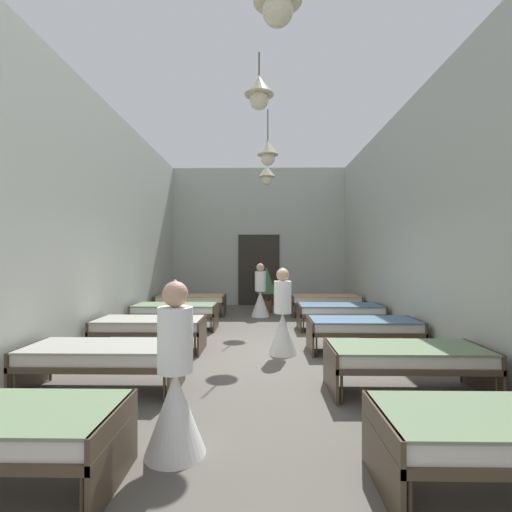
{
  "coord_description": "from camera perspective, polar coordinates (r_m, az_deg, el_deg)",
  "views": [
    {
      "loc": [
        0.11,
        -6.4,
        1.69
      ],
      "look_at": [
        0.0,
        0.08,
        1.68
      ],
      "focal_mm": 25.51,
      "sensor_mm": 36.0,
      "label": 1
    }
  ],
  "objects": [
    {
      "name": "ground_plane",
      "position": [
        6.63,
        -0.01,
        -15.12
      ],
      "size": [
        6.46,
        12.57,
        0.1
      ],
      "primitive_type": "cube",
      "color": "#59544C"
    },
    {
      "name": "potted_plant",
      "position": [
        10.79,
        1.65,
        -4.42
      ],
      "size": [
        0.56,
        0.56,
        1.35
      ],
      "color": "brown",
      "rests_on": "ground"
    },
    {
      "name": "bed_left_row_4",
      "position": [
        10.47,
        -10.09,
        -6.79
      ],
      "size": [
        1.9,
        0.84,
        0.57
      ],
      "color": "#473828",
      "rests_on": "ground"
    },
    {
      "name": "bed_left_row_1",
      "position": [
        5.08,
        -22.9,
        -14.18
      ],
      "size": [
        1.9,
        0.84,
        0.57
      ],
      "color": "#473828",
      "rests_on": "ground"
    },
    {
      "name": "nurse_far_aisle",
      "position": [
        3.37,
        -12.54,
        -20.06
      ],
      "size": [
        0.52,
        0.52,
        1.49
      ],
      "rotation": [
        0.0,
        0.0,
        0.05
      ],
      "color": "white",
      "rests_on": "ground"
    },
    {
      "name": "bed_right_row_4",
      "position": [
        10.43,
        10.82,
        -6.81
      ],
      "size": [
        1.9,
        0.84,
        0.57
      ],
      "color": "#473828",
      "rests_on": "ground"
    },
    {
      "name": "bed_right_row_2",
      "position": [
        6.76,
        16.45,
        -10.59
      ],
      "size": [
        1.9,
        0.84,
        0.57
      ],
      "color": "#473828",
      "rests_on": "ground"
    },
    {
      "name": "bed_right_row_1",
      "position": [
        5.0,
        22.47,
        -14.42
      ],
      "size": [
        1.9,
        0.84,
        0.57
      ],
      "color": "#473828",
      "rests_on": "ground"
    },
    {
      "name": "room_shell",
      "position": [
        7.71,
        0.16,
        5.01
      ],
      "size": [
        6.26,
        12.17,
        4.68
      ],
      "color": "#B2B7AD",
      "rests_on": "ground"
    },
    {
      "name": "bed_left_row_2",
      "position": [
        6.82,
        -16.32,
        -10.49
      ],
      "size": [
        1.9,
        0.84,
        0.57
      ],
      "color": "#473828",
      "rests_on": "ground"
    },
    {
      "name": "nurse_mid_aisle",
      "position": [
        10.11,
        0.68,
        -6.51
      ],
      "size": [
        0.52,
        0.52,
        1.49
      ],
      "rotation": [
        0.0,
        0.0,
        0.75
      ],
      "color": "white",
      "rests_on": "ground"
    },
    {
      "name": "nurse_near_aisle",
      "position": [
        6.35,
        4.21,
        -10.45
      ],
      "size": [
        0.52,
        0.52,
        1.49
      ],
      "rotation": [
        0.0,
        0.0,
        5.62
      ],
      "color": "white",
      "rests_on": "ground"
    },
    {
      "name": "bed_left_row_3",
      "position": [
        8.63,
        -12.53,
        -8.26
      ],
      "size": [
        1.9,
        0.84,
        0.57
      ],
      "color": "#473828",
      "rests_on": "ground"
    },
    {
      "name": "bed_right_row_3",
      "position": [
        8.58,
        13.02,
        -8.3
      ],
      "size": [
        1.9,
        0.84,
        0.57
      ],
      "color": "#473828",
      "rests_on": "ground"
    }
  ]
}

